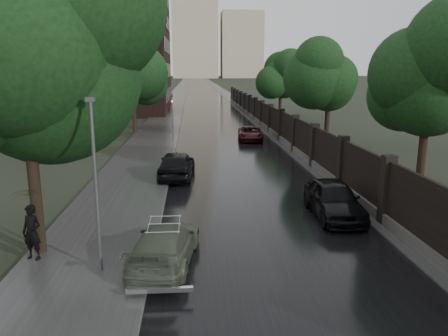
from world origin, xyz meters
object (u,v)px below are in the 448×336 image
car_right_near (334,199)px  volga_sedan (165,245)px  tree_right_c (281,77)px  car_right_far (250,133)px  tree_right_a (429,90)px  lamp_post (96,186)px  pedestrian_umbrella (29,203)px  tree_left_far (132,76)px  traffic_light (172,113)px  tree_right_b (329,81)px  hatchback_left (177,165)px  tree_left_near (21,48)px

car_right_near → volga_sedan: bearing=-148.1°
tree_right_c → car_right_far: (-5.39, -14.47, -4.36)m
tree_right_a → tree_right_c: (0.00, 32.00, 0.00)m
lamp_post → pedestrian_umbrella: (-2.20, 0.90, -0.73)m
tree_left_far → pedestrian_umbrella: (0.40, -27.60, -3.30)m
traffic_light → car_right_near: bearing=-69.2°
tree_right_b → car_right_near: tree_right_b is taller
tree_left_far → volga_sedan: tree_left_far is taller
hatchback_left → pedestrian_umbrella: pedestrian_umbrella is taller
tree_right_b → pedestrian_umbrella: size_ratio=2.62×
volga_sedan → tree_left_near: bearing=-4.5°
tree_left_near → traffic_light: tree_left_near is taller
tree_left_near → car_right_far: (9.71, 22.53, -5.83)m
traffic_light → car_right_far: 6.68m
tree_left_near → pedestrian_umbrella: (0.00, -0.60, -4.48)m
volga_sedan → car_right_far: (5.71, 23.41, -0.03)m
tree_left_far → car_right_near: tree_left_far is taller
tree_right_a → lamp_post: tree_right_a is taller
pedestrian_umbrella → tree_right_b: bearing=71.5°
traffic_light → tree_right_b: bearing=-14.2°
tree_right_b → car_right_far: (-5.39, 3.53, -4.36)m
tree_left_far → car_right_near: (10.91, -23.96, -4.50)m
volga_sedan → lamp_post: bearing=26.9°
lamp_post → car_right_near: bearing=28.6°
tree_right_a → lamp_post: (-12.90, -6.50, -2.28)m
tree_right_c → pedestrian_umbrella: size_ratio=2.62×
tree_left_far → tree_right_b: 17.45m
car_right_far → pedestrian_umbrella: (-9.70, -23.13, 1.35)m
tree_right_b → car_right_far: tree_right_b is taller
lamp_post → volga_sedan: 2.80m
tree_left_far → tree_right_a: tree_left_far is taller
tree_right_b → traffic_light: tree_right_b is taller
pedestrian_umbrella → car_right_near: bearing=38.2°
tree_right_a → car_right_near: bearing=-156.9°
tree_right_a → tree_right_b: (0.00, 14.00, 0.00)m
tree_right_a → traffic_light: tree_right_a is taller
tree_right_a → car_right_far: bearing=107.1°
volga_sedan → car_right_near: (6.51, 3.92, 0.12)m
tree_right_c → lamp_post: size_ratio=1.37×
hatchback_left → lamp_post: bearing=85.4°
tree_right_a → lamp_post: 14.62m
tree_left_near → tree_right_a: 15.97m
volga_sedan → car_right_far: volga_sedan is taller
traffic_light → volga_sedan: 22.96m
tree_right_c → tree_right_b: bearing=-90.0°
tree_right_a → pedestrian_umbrella: size_ratio=2.62×
tree_left_near → traffic_light: 22.60m
tree_left_near → traffic_light: (3.30, 21.99, -4.02)m
tree_left_near → tree_right_a: tree_left_near is taller
volga_sedan → pedestrian_umbrella: pedestrian_umbrella is taller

